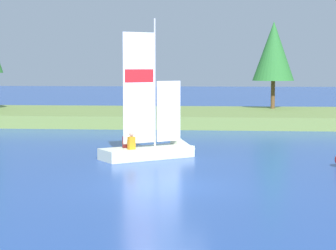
% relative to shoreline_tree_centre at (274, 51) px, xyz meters
% --- Properties ---
extents(ground_plane, '(200.00, 200.00, 0.00)m').
position_rel_shoreline_tree_centre_xyz_m(ground_plane, '(-5.48, -25.87, -4.97)').
color(ground_plane, '#234793').
extents(shore_bank, '(80.00, 10.46, 0.80)m').
position_rel_shoreline_tree_centre_xyz_m(shore_bank, '(-5.48, -2.86, -4.57)').
color(shore_bank, olive).
rests_on(shore_bank, ground).
extents(shoreline_tree_centre, '(3.01, 3.01, 6.31)m').
position_rel_shoreline_tree_centre_xyz_m(shoreline_tree_centre, '(0.00, 0.00, 0.00)').
color(shoreline_tree_centre, brown).
rests_on(shoreline_tree_centre, shore_bank).
extents(sailboat, '(4.37, 3.66, 6.27)m').
position_rel_shoreline_tree_centre_xyz_m(sailboat, '(-6.36, -19.36, -4.52)').
color(sailboat, silver).
rests_on(sailboat, ground).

